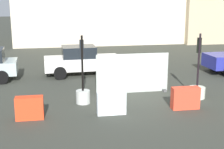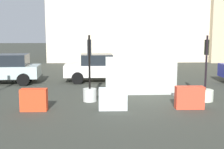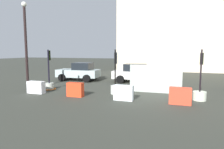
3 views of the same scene
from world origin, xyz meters
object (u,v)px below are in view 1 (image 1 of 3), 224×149
object	(u,v)px
traffic_light_1	(83,90)
traffic_light_2	(197,88)
construction_barrier_3	(185,98)
construction_barrier_1	(30,108)
car_white_van	(81,61)
construction_barrier_2	(111,103)

from	to	relation	value
traffic_light_1	traffic_light_2	size ratio (longest dim) A/B	1.00
traffic_light_2	construction_barrier_3	distance (m)	1.63
traffic_light_2	construction_barrier_1	bearing A→B (deg)	-169.54
construction_barrier_3	car_white_van	size ratio (longest dim) A/B	0.26
traffic_light_1	construction_barrier_3	size ratio (longest dim) A/B	2.57
construction_barrier_2	construction_barrier_3	size ratio (longest dim) A/B	0.99
traffic_light_1	construction_barrier_2	size ratio (longest dim) A/B	2.60
car_white_van	construction_barrier_1	bearing A→B (deg)	-110.64
construction_barrier_2	traffic_light_1	bearing A→B (deg)	122.35
traffic_light_2	traffic_light_1	bearing A→B (deg)	178.12
traffic_light_2	construction_barrier_2	size ratio (longest dim) A/B	2.60
construction_barrier_2	car_white_van	world-z (taller)	car_white_van
traffic_light_1	car_white_van	distance (m)	5.14
traffic_light_1	car_white_van	bearing A→B (deg)	85.44
traffic_light_1	car_white_van	world-z (taller)	traffic_light_1
traffic_light_1	construction_barrier_1	bearing A→B (deg)	-144.76
traffic_light_1	construction_barrier_3	world-z (taller)	traffic_light_1
construction_barrier_3	car_white_van	world-z (taller)	car_white_van
traffic_light_2	construction_barrier_3	size ratio (longest dim) A/B	2.56
traffic_light_1	construction_barrier_3	bearing A→B (deg)	-19.77
construction_barrier_1	traffic_light_2	bearing A→B (deg)	10.46
traffic_light_2	car_white_van	xyz separation A→B (m)	(-4.56, 5.28, 0.36)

